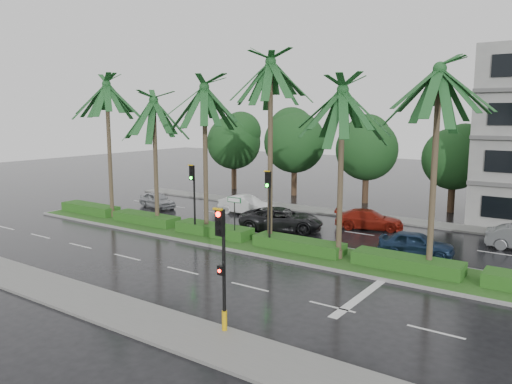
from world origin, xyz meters
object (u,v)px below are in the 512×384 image
Objects in this scene: signal_near at (222,265)px; car_darkgrey at (281,219)px; car_white at (246,205)px; street_sign at (234,208)px; signal_median_left at (193,189)px; car_red at (369,219)px; car_blue at (416,244)px; car_silver at (157,200)px.

signal_near reaches higher than car_darkgrey.
signal_near is at bearing -145.55° from car_white.
street_sign is 8.71m from car_white.
car_red is (8.00, 8.24, -2.36)m from signal_median_left.
signal_near is 1.12× the size of car_blue.
street_sign is (-7.00, 9.87, -0.38)m from signal_near.
car_darkgrey reaches higher than car_blue.
street_sign is at bearing 100.41° from car_blue.
car_white is 14.51m from car_blue.
car_silver is at bearing 60.97° from car_darkgrey.
signal_near is 0.99× the size of car_red.
street_sign is 4.59m from car_darkgrey.
car_darkgrey is at bearing 52.35° from signal_median_left.
car_darkgrey is 5.83m from car_red.
car_red is (-2.00, 17.92, -1.86)m from signal_near.
car_darkgrey reaches higher than car_silver.
car_blue is at bearing -119.65° from car_darkgrey.
car_red is (9.50, 0.73, -0.07)m from car_white.
signal_near is 13.75m from car_blue.
car_white reaches higher than car_red.
signal_near is at bearing -54.66° from street_sign.
signal_median_left reaches higher than car_blue.
car_blue is at bearing 79.42° from signal_near.
street_sign is at bearing -102.09° from car_silver.
car_red is at bearing 45.83° from signal_median_left.
street_sign reaches higher than car_white.
car_white is at bearing -63.11° from car_silver.
car_white is (7.43, 1.95, 0.08)m from car_silver.
car_red is (16.93, 2.68, 0.02)m from car_silver.
car_darkgrey is at bearing 114.56° from signal_near.
signal_near is at bearing -44.09° from signal_median_left.
street_sign reaches higher than car_red.
car_red is (5.00, 8.05, -1.48)m from street_sign.
signal_median_left reaches higher than car_red.
car_white is at bearing 34.93° from car_darkgrey.
signal_median_left is 13.24m from car_blue.
car_blue is at bearing -82.79° from car_silver.
car_silver is (-8.93, 5.55, -2.37)m from signal_median_left.
car_darkgrey is at bearing -120.04° from car_white.
car_blue is (9.50, 3.52, -1.46)m from street_sign.
street_sign reaches higher than car_silver.
car_darkgrey is 1.39× the size of car_blue.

